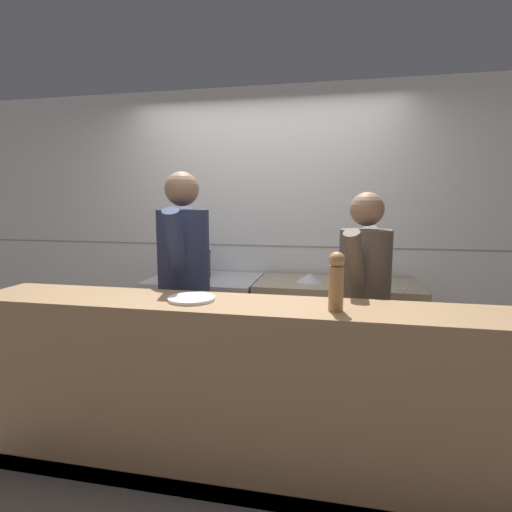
{
  "coord_description": "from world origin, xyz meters",
  "views": [
    {
      "loc": [
        0.67,
        -2.33,
        1.57
      ],
      "look_at": [
        0.06,
        0.63,
        1.15
      ],
      "focal_mm": 28.0,
      "sensor_mm": 36.0,
      "label": 1
    }
  ],
  "objects_px": {
    "plated_dish_main": "(191,299)",
    "oven_range": "(206,326)",
    "chef_head_cook": "(184,285)",
    "chef_sous": "(364,304)",
    "pepper_mill": "(336,280)",
    "chefs_knife": "(376,285)",
    "stock_pot": "(198,263)",
    "mixing_bowl_steel": "(309,277)"
  },
  "relations": [
    {
      "from": "chef_head_cook",
      "to": "chef_sous",
      "type": "xyz_separation_m",
      "value": [
        1.22,
        0.03,
        -0.08
      ]
    },
    {
      "from": "oven_range",
      "to": "chef_head_cook",
      "type": "relative_size",
      "value": 0.53
    },
    {
      "from": "mixing_bowl_steel",
      "to": "oven_range",
      "type": "bearing_deg",
      "value": 178.79
    },
    {
      "from": "chefs_knife",
      "to": "plated_dish_main",
      "type": "xyz_separation_m",
      "value": [
        -1.09,
        -1.19,
        0.13
      ]
    },
    {
      "from": "oven_range",
      "to": "chef_sous",
      "type": "xyz_separation_m",
      "value": [
        1.32,
        -0.7,
        0.46
      ]
    },
    {
      "from": "plated_dish_main",
      "to": "chef_head_cook",
      "type": "height_order",
      "value": "chef_head_cook"
    },
    {
      "from": "oven_range",
      "to": "pepper_mill",
      "type": "distance_m",
      "value": 1.9
    },
    {
      "from": "mixing_bowl_steel",
      "to": "plated_dish_main",
      "type": "height_order",
      "value": "plated_dish_main"
    },
    {
      "from": "chef_head_cook",
      "to": "stock_pot",
      "type": "bearing_deg",
      "value": 93.11
    },
    {
      "from": "chefs_knife",
      "to": "pepper_mill",
      "type": "distance_m",
      "value": 1.31
    },
    {
      "from": "stock_pot",
      "to": "pepper_mill",
      "type": "xyz_separation_m",
      "value": [
        1.22,
        -1.37,
        0.16
      ]
    },
    {
      "from": "chefs_knife",
      "to": "chef_head_cook",
      "type": "distance_m",
      "value": 1.5
    },
    {
      "from": "plated_dish_main",
      "to": "chef_head_cook",
      "type": "distance_m",
      "value": 0.61
    },
    {
      "from": "mixing_bowl_steel",
      "to": "plated_dish_main",
      "type": "bearing_deg",
      "value": -114.1
    },
    {
      "from": "plated_dish_main",
      "to": "chef_head_cook",
      "type": "relative_size",
      "value": 0.15
    },
    {
      "from": "oven_range",
      "to": "chef_sous",
      "type": "bearing_deg",
      "value": -27.79
    },
    {
      "from": "mixing_bowl_steel",
      "to": "stock_pot",
      "type": "bearing_deg",
      "value": 177.07
    },
    {
      "from": "oven_range",
      "to": "chefs_knife",
      "type": "relative_size",
      "value": 2.54
    },
    {
      "from": "oven_range",
      "to": "stock_pot",
      "type": "xyz_separation_m",
      "value": [
        -0.07,
        0.03,
        0.57
      ]
    },
    {
      "from": "stock_pot",
      "to": "chef_head_cook",
      "type": "relative_size",
      "value": 0.14
    },
    {
      "from": "pepper_mill",
      "to": "mixing_bowl_steel",
      "type": "bearing_deg",
      "value": 99.52
    },
    {
      "from": "chefs_knife",
      "to": "chef_sous",
      "type": "distance_m",
      "value": 0.63
    },
    {
      "from": "plated_dish_main",
      "to": "oven_range",
      "type": "bearing_deg",
      "value": 105.81
    },
    {
      "from": "mixing_bowl_steel",
      "to": "pepper_mill",
      "type": "xyz_separation_m",
      "value": [
        0.22,
        -1.31,
        0.24
      ]
    },
    {
      "from": "mixing_bowl_steel",
      "to": "plated_dish_main",
      "type": "xyz_separation_m",
      "value": [
        -0.56,
        -1.26,
        0.1
      ]
    },
    {
      "from": "oven_range",
      "to": "chefs_knife",
      "type": "height_order",
      "value": "chefs_knife"
    },
    {
      "from": "plated_dish_main",
      "to": "stock_pot",
      "type": "bearing_deg",
      "value": 108.41
    },
    {
      "from": "mixing_bowl_steel",
      "to": "pepper_mill",
      "type": "height_order",
      "value": "pepper_mill"
    },
    {
      "from": "stock_pot",
      "to": "chef_sous",
      "type": "bearing_deg",
      "value": -27.55
    },
    {
      "from": "chefs_knife",
      "to": "chef_head_cook",
      "type": "bearing_deg",
      "value": -154.75
    },
    {
      "from": "plated_dish_main",
      "to": "chefs_knife",
      "type": "bearing_deg",
      "value": 47.47
    },
    {
      "from": "chefs_knife",
      "to": "pepper_mill",
      "type": "xyz_separation_m",
      "value": [
        -0.31,
        -1.25,
        0.27
      ]
    },
    {
      "from": "oven_range",
      "to": "pepper_mill",
      "type": "height_order",
      "value": "pepper_mill"
    },
    {
      "from": "chef_head_cook",
      "to": "pepper_mill",
      "type": "bearing_deg",
      "value": -39.87
    },
    {
      "from": "stock_pot",
      "to": "chefs_knife",
      "type": "height_order",
      "value": "stock_pot"
    },
    {
      "from": "stock_pot",
      "to": "plated_dish_main",
      "type": "height_order",
      "value": "stock_pot"
    },
    {
      "from": "chef_head_cook",
      "to": "mixing_bowl_steel",
      "type": "bearing_deg",
      "value": 30.81
    },
    {
      "from": "oven_range",
      "to": "plated_dish_main",
      "type": "height_order",
      "value": "plated_dish_main"
    },
    {
      "from": "mixing_bowl_steel",
      "to": "chef_sous",
      "type": "xyz_separation_m",
      "value": [
        0.4,
        -0.68,
        -0.03
      ]
    },
    {
      "from": "chef_head_cook",
      "to": "chef_sous",
      "type": "bearing_deg",
      "value": -8.38
    },
    {
      "from": "oven_range",
      "to": "chef_head_cook",
      "type": "xyz_separation_m",
      "value": [
        0.1,
        -0.73,
        0.54
      ]
    },
    {
      "from": "stock_pot",
      "to": "chefs_knife",
      "type": "bearing_deg",
      "value": -4.38
    }
  ]
}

